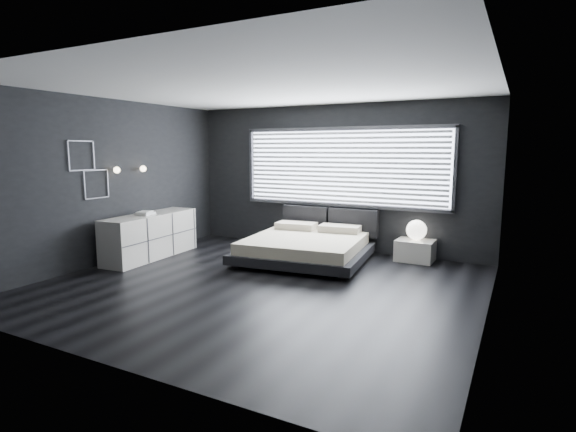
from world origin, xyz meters
The scene contains 12 objects.
room centered at (0.00, 0.00, 1.40)m, with size 6.04×6.00×2.80m.
window centered at (0.20, 2.70, 1.61)m, with size 4.14×0.09×1.52m.
headboard centered at (-0.04, 2.64, 0.57)m, with size 1.96×0.16×0.52m.
sconce_near centered at (-2.88, 0.05, 1.60)m, with size 0.18×0.11×0.11m.
sconce_far centered at (-2.88, 0.65, 1.60)m, with size 0.18×0.11×0.11m.
wall_art_upper centered at (-2.98, -0.55, 1.85)m, with size 0.01×0.48×0.48m.
wall_art_lower centered at (-2.98, -0.30, 1.38)m, with size 0.01×0.48×0.48m.
bed centered at (-0.04, 1.59, 0.26)m, with size 2.33×2.25×0.55m.
nightstand centered at (1.67, 2.50, 0.19)m, with size 0.64×0.53×0.37m, color beige.
orb_lamp centered at (1.67, 2.52, 0.55)m, with size 0.35×0.35×0.35m, color white.
dresser centered at (-2.65, 0.53, 0.40)m, with size 0.68×2.02×0.79m.
book_stack centered at (-2.65, 0.42, 0.83)m, with size 0.30×0.37×0.07m.
Camera 1 is at (3.27, -5.39, 1.95)m, focal length 28.00 mm.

